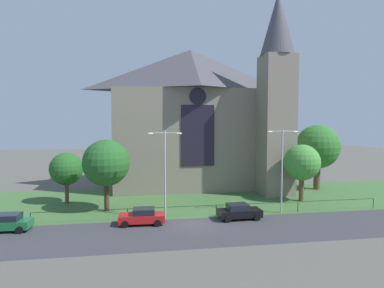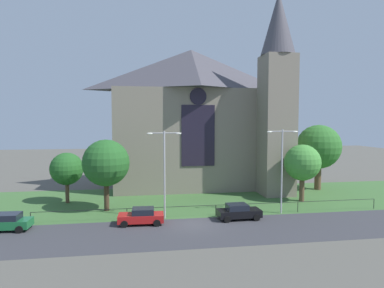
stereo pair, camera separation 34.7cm
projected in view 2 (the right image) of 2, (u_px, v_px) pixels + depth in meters
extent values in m
plane|color=#56544C|center=(181.00, 200.00, 41.25)|extent=(160.00, 160.00, 0.00)
cube|color=#38383D|center=(198.00, 231.00, 29.42)|extent=(120.00, 8.00, 0.01)
cube|color=#3D6633|center=(183.00, 204.00, 39.28)|extent=(120.00, 20.00, 0.01)
cube|color=gray|center=(191.00, 139.00, 50.16)|extent=(22.00, 12.00, 14.00)
pyramid|color=#47444C|center=(191.00, 71.00, 49.47)|extent=(22.00, 12.00, 6.00)
cube|color=black|center=(198.00, 136.00, 44.14)|extent=(4.40, 0.16, 8.00)
cylinder|color=black|center=(198.00, 96.00, 43.79)|extent=(2.20, 0.15, 2.20)
cube|color=gray|center=(277.00, 126.00, 43.66)|extent=(4.00, 4.00, 18.00)
cone|color=#47444C|center=(278.00, 23.00, 42.77)|extent=(4.40, 4.40, 8.00)
cylinder|color=black|center=(216.00, 205.00, 34.19)|extent=(35.47, 0.05, 0.05)
cylinder|color=black|center=(30.00, 218.00, 31.51)|extent=(0.07, 0.07, 1.10)
cylinder|color=black|center=(127.00, 214.00, 32.87)|extent=(0.06, 0.07, 1.10)
cylinder|color=black|center=(216.00, 210.00, 34.23)|extent=(0.07, 0.07, 1.10)
cylinder|color=black|center=(298.00, 207.00, 35.59)|extent=(0.07, 0.07, 1.10)
cylinder|color=black|center=(374.00, 204.00, 36.94)|extent=(0.06, 0.07, 1.10)
cylinder|color=brown|center=(318.00, 176.00, 47.35)|extent=(0.90, 0.90, 3.74)
sphere|color=#2D6B28|center=(319.00, 147.00, 47.07)|extent=(6.11, 6.11, 6.11)
cylinder|color=#423021|center=(107.00, 195.00, 36.16)|extent=(0.55, 0.55, 3.30)
sphere|color=#235B23|center=(106.00, 163.00, 35.91)|extent=(4.98, 4.98, 4.98)
cylinder|color=brown|center=(302.00, 188.00, 40.50)|extent=(0.59, 0.59, 3.05)
sphere|color=#428C38|center=(302.00, 163.00, 40.28)|extent=(4.32, 4.32, 4.32)
cylinder|color=brown|center=(67.00, 192.00, 39.64)|extent=(0.44, 0.44, 2.61)
sphere|color=#235B23|center=(67.00, 169.00, 39.45)|extent=(3.81, 3.81, 3.81)
cylinder|color=#B2B2B7|center=(165.00, 175.00, 33.08)|extent=(0.16, 0.16, 8.65)
cylinder|color=#B2B2B7|center=(157.00, 133.00, 32.69)|extent=(1.40, 0.10, 0.10)
cylinder|color=#B2B2B7|center=(171.00, 133.00, 32.90)|extent=(1.40, 0.10, 0.10)
ellipsoid|color=white|center=(150.00, 134.00, 32.58)|extent=(0.57, 0.26, 0.20)
ellipsoid|color=white|center=(179.00, 133.00, 33.01)|extent=(0.57, 0.26, 0.20)
cylinder|color=#B2B2B7|center=(282.00, 172.00, 34.93)|extent=(0.16, 0.16, 8.76)
cylinder|color=#B2B2B7|center=(276.00, 131.00, 34.54)|extent=(1.40, 0.10, 0.10)
cylinder|color=#B2B2B7|center=(289.00, 131.00, 34.75)|extent=(1.40, 0.10, 0.10)
ellipsoid|color=white|center=(270.00, 132.00, 34.43)|extent=(0.57, 0.26, 0.20)
ellipsoid|color=white|center=(295.00, 132.00, 34.86)|extent=(0.57, 0.26, 0.20)
cube|color=#196033|center=(6.00, 224.00, 29.65)|extent=(4.28, 2.00, 0.70)
cube|color=black|center=(8.00, 217.00, 29.63)|extent=(2.07, 1.69, 0.55)
cylinder|color=black|center=(19.00, 230.00, 28.93)|extent=(0.65, 0.25, 0.64)
cylinder|color=black|center=(27.00, 223.00, 30.72)|extent=(0.65, 0.25, 0.64)
cube|color=#B21919|center=(141.00, 218.00, 31.47)|extent=(4.27, 1.97, 0.70)
cube|color=black|center=(143.00, 211.00, 31.45)|extent=(2.06, 1.68, 0.55)
cylinder|color=black|center=(124.00, 224.00, 30.43)|extent=(0.65, 0.25, 0.64)
cylinder|color=black|center=(126.00, 218.00, 32.22)|extent=(0.65, 0.25, 0.64)
cylinder|color=black|center=(157.00, 223.00, 30.76)|extent=(0.65, 0.25, 0.64)
cylinder|color=black|center=(157.00, 217.00, 32.55)|extent=(0.65, 0.25, 0.64)
cube|color=black|center=(239.00, 213.00, 33.06)|extent=(4.26, 1.93, 0.70)
cube|color=black|center=(237.00, 207.00, 32.98)|extent=(2.05, 1.66, 0.55)
cylinder|color=black|center=(250.00, 213.00, 34.23)|extent=(0.65, 0.24, 0.64)
cylinder|color=black|center=(257.00, 218.00, 32.47)|extent=(0.65, 0.24, 0.64)
cylinder|color=black|center=(222.00, 214.00, 33.69)|extent=(0.65, 0.24, 0.64)
cylinder|color=black|center=(227.00, 219.00, 31.93)|extent=(0.65, 0.24, 0.64)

